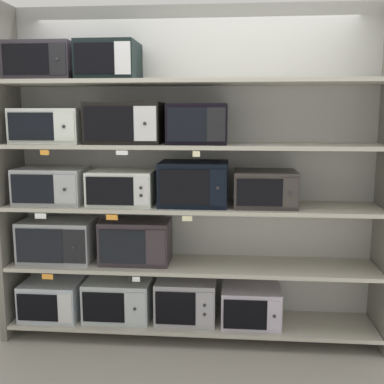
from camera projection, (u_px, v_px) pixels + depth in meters
The scene contains 30 objects.
back_panel at pixel (195, 171), 3.91m from camera, with size 3.05×0.04×2.60m, color #B2B2AD.
upright_left at pixel (9, 173), 3.77m from camera, with size 0.05×0.50×2.60m, color #68645B.
shelf_0 at pixel (192, 321), 3.84m from camera, with size 2.85×0.50×0.03m, color #ADA899.
microwave_0 at pixel (54, 298), 3.91m from camera, with size 0.46×0.43×0.29m.
microwave_1 at pixel (119, 299), 3.86m from camera, with size 0.52×0.38×0.32m.
microwave_2 at pixel (186, 300), 3.81m from camera, with size 0.47×0.37×0.33m.
microwave_3 at pixel (251, 305), 3.77m from camera, with size 0.46×0.40×0.29m.
shelf_1 at pixel (192, 265), 3.77m from camera, with size 2.85×0.50×0.03m, color #ADA899.
microwave_4 at pixel (58, 240), 3.82m from camera, with size 0.58×0.36×0.33m.
microwave_5 at pixel (136, 241), 3.77m from camera, with size 0.54×0.33×0.34m.
price_tag_0 at pixel (47, 277), 3.62m from camera, with size 0.09×0.00×0.04m, color orange.
price_tag_1 at pixel (136, 279), 3.56m from camera, with size 0.06×0.00×0.04m, color white.
shelf_2 at pixel (192, 207), 3.69m from camera, with size 2.85×0.50×0.03m, color #ADA899.
microwave_6 at pixel (52, 185), 3.75m from camera, with size 0.53×0.40×0.28m.
microwave_7 at pixel (123, 187), 3.71m from camera, with size 0.50×0.40×0.26m.
microwave_8 at pixel (194, 183), 3.65m from camera, with size 0.52×0.41×0.33m.
microwave_9 at pixel (265, 189), 3.61m from camera, with size 0.47×0.39×0.27m.
price_tag_2 at pixel (40, 216), 3.54m from camera, with size 0.09×0.00×0.04m, color white.
price_tag_3 at pixel (112, 217), 3.50m from camera, with size 0.09×0.00×0.04m, color orange.
price_tag_4 at pixel (187, 219), 3.45m from camera, with size 0.07×0.00×0.04m, color beige.
shelf_3 at pixel (192, 146), 3.61m from camera, with size 2.85×0.50×0.03m, color #ADA899.
microwave_10 at pixel (50, 126), 3.68m from camera, with size 0.53×0.37×0.26m.
microwave_11 at pixel (126, 123), 3.62m from camera, with size 0.56×0.43×0.31m.
microwave_12 at pixel (198, 124), 3.58m from camera, with size 0.44×0.42×0.30m.
price_tag_5 at pixel (45, 153), 3.46m from camera, with size 0.07×0.00×0.04m, color orange.
price_tag_6 at pixel (122, 153), 3.41m from camera, with size 0.09×0.00×0.03m, color white.
price_tag_7 at pixel (196, 154), 3.37m from camera, with size 0.05×0.00×0.04m, color beige.
shelf_4 at pixel (192, 82), 3.54m from camera, with size 2.85×0.50×0.03m, color #ADA899.
microwave_13 at pixel (44, 62), 3.60m from camera, with size 0.50×0.42×0.28m.
microwave_14 at pixel (109, 61), 3.56m from camera, with size 0.43×0.42×0.28m.
Camera 1 is at (0.32, -3.61, 1.77)m, focal length 44.76 mm.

